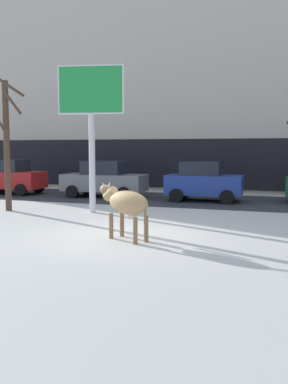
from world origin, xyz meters
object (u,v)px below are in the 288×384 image
at_px(billboard, 91,99).
at_px(car_blue_hatchback, 204,181).
at_px(bare_tree_right_lot, 6,140).
at_px(cow_tan, 126,203).
at_px(car_red_hatchback, 11,177).
at_px(car_grey_sedan, 104,179).

relative_size(billboard, car_blue_hatchback, 1.57).
bearing_deg(bare_tree_right_lot, car_blue_hatchback, 39.40).
xyz_separation_m(cow_tan, car_blue_hatchback, (0.38, 8.98, -0.07)).
xyz_separation_m(car_red_hatchback, bare_tree_right_lot, (3.80, -5.35, 1.88)).
xyz_separation_m(cow_tan, car_red_hatchback, (-10.17, 8.80, -0.07)).
height_order(car_red_hatchback, bare_tree_right_lot, bare_tree_right_lot).
height_order(billboard, car_red_hatchback, billboard).
relative_size(car_red_hatchback, car_blue_hatchback, 1.00).
xyz_separation_m(billboard, car_blue_hatchback, (3.39, 4.86, -3.39)).
bearing_deg(cow_tan, car_red_hatchback, 139.14).
bearing_deg(car_red_hatchback, cow_tan, -40.86).
relative_size(car_blue_hatchback, bare_tree_right_lot, 0.70).
relative_size(car_grey_sedan, bare_tree_right_lot, 0.84).
bearing_deg(car_grey_sedan, car_blue_hatchback, -0.25).
bearing_deg(billboard, car_grey_sedan, 109.14).
bearing_deg(billboard, bare_tree_right_lot, -168.49).
height_order(cow_tan, car_red_hatchback, car_red_hatchback).
bearing_deg(cow_tan, bare_tree_right_lot, 151.58).
bearing_deg(billboard, cow_tan, -53.93).
bearing_deg(car_blue_hatchback, billboard, -124.89).
bearing_deg(bare_tree_right_lot, car_red_hatchback, 125.39).
height_order(billboard, car_grey_sedan, billboard).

